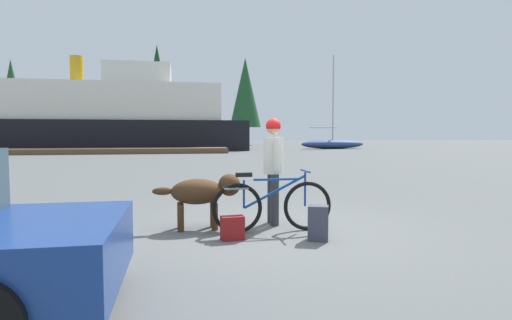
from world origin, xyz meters
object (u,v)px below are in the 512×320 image
at_px(backpack, 318,223).
at_px(handbag_pannier, 232,228).
at_px(ferry_boat, 113,118).
at_px(person_cyclist, 273,161).
at_px(bicycle, 272,205).
at_px(sailboat_moored, 333,143).
at_px(dog, 203,192).

height_order(backpack, handbag_pannier, backpack).
bearing_deg(ferry_boat, person_cyclist, -77.37).
xyz_separation_m(bicycle, ferry_boat, (-7.01, 32.43, 2.45)).
height_order(person_cyclist, handbag_pannier, person_cyclist).
bearing_deg(backpack, sailboat_moored, 68.30).
xyz_separation_m(dog, ferry_boat, (-6.00, 32.03, 2.27)).
bearing_deg(backpack, handbag_pannier, 167.76).
distance_m(bicycle, backpack, 0.81).
relative_size(bicycle, sailboat_moored, 0.20).
height_order(bicycle, dog, bicycle).
bearing_deg(ferry_boat, bicycle, -77.80).
height_order(backpack, sailboat_moored, sailboat_moored).
relative_size(dog, backpack, 2.80).
bearing_deg(bicycle, sailboat_moored, 67.16).
bearing_deg(handbag_pannier, person_cyclist, 47.62).
bearing_deg(person_cyclist, backpack, -71.13).
bearing_deg(dog, person_cyclist, 5.45).
xyz_separation_m(dog, backpack, (1.53, -1.01, -0.33)).
bearing_deg(sailboat_moored, person_cyclist, -112.96).
distance_m(bicycle, person_cyclist, 0.83).
distance_m(bicycle, dog, 1.10).
bearing_deg(sailboat_moored, ferry_boat, -179.78).
xyz_separation_m(bicycle, person_cyclist, (0.14, 0.52, 0.64)).
bearing_deg(backpack, ferry_boat, 102.84).
height_order(person_cyclist, dog, person_cyclist).
distance_m(dog, handbag_pannier, 0.93).
distance_m(bicycle, handbag_pannier, 0.77).
relative_size(dog, handbag_pannier, 4.08).
bearing_deg(bicycle, handbag_pannier, -151.88).
height_order(person_cyclist, backpack, person_cyclist).
bearing_deg(bicycle, ferry_boat, 102.20).
height_order(bicycle, sailboat_moored, sailboat_moored).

